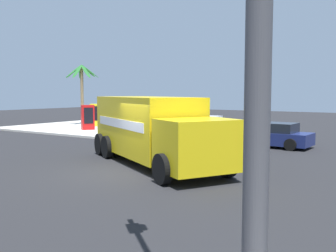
{
  "coord_description": "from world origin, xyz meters",
  "views": [
    {
      "loc": [
        -10.65,
        -9.14,
        2.9
      ],
      "look_at": [
        2.3,
        -0.47,
        1.57
      ],
      "focal_mm": 41.62,
      "sensor_mm": 36.0,
      "label": 1
    }
  ],
  "objects_px": {
    "delivery_truck": "(153,129)",
    "sedan_navy": "(271,135)",
    "vending_machine_blue": "(88,117)",
    "vending_machine_red": "(96,115)",
    "pickup_silver": "(208,126)",
    "palm_tree_far": "(82,83)"
  },
  "relations": [
    {
      "from": "pickup_silver",
      "to": "vending_machine_blue",
      "type": "xyz_separation_m",
      "value": [
        -1.7,
        9.28,
        0.34
      ]
    },
    {
      "from": "palm_tree_far",
      "to": "delivery_truck",
      "type": "bearing_deg",
      "value": -125.45
    },
    {
      "from": "delivery_truck",
      "to": "sedan_navy",
      "type": "relative_size",
      "value": 1.93
    },
    {
      "from": "delivery_truck",
      "to": "pickup_silver",
      "type": "distance_m",
      "value": 10.31
    },
    {
      "from": "sedan_navy",
      "to": "vending_machine_blue",
      "type": "relative_size",
      "value": 2.35
    },
    {
      "from": "sedan_navy",
      "to": "vending_machine_blue",
      "type": "distance_m",
      "value": 14.31
    },
    {
      "from": "pickup_silver",
      "to": "sedan_navy",
      "type": "bearing_deg",
      "value": -113.63
    },
    {
      "from": "sedan_navy",
      "to": "vending_machine_red",
      "type": "bearing_deg",
      "value": 78.9
    },
    {
      "from": "pickup_silver",
      "to": "vending_machine_red",
      "type": "distance_m",
      "value": 11.04
    },
    {
      "from": "delivery_truck",
      "to": "palm_tree_far",
      "type": "distance_m",
      "value": 19.58
    },
    {
      "from": "vending_machine_blue",
      "to": "pickup_silver",
      "type": "bearing_deg",
      "value": -79.6
    },
    {
      "from": "pickup_silver",
      "to": "sedan_navy",
      "type": "height_order",
      "value": "pickup_silver"
    },
    {
      "from": "sedan_navy",
      "to": "vending_machine_red",
      "type": "relative_size",
      "value": 2.35
    },
    {
      "from": "sedan_navy",
      "to": "vending_machine_blue",
      "type": "xyz_separation_m",
      "value": [
        0.49,
        14.3,
        0.44
      ]
    },
    {
      "from": "sedan_navy",
      "to": "palm_tree_far",
      "type": "distance_m",
      "value": 18.69
    },
    {
      "from": "vending_machine_blue",
      "to": "palm_tree_far",
      "type": "height_order",
      "value": "palm_tree_far"
    },
    {
      "from": "vending_machine_red",
      "to": "palm_tree_far",
      "type": "height_order",
      "value": "palm_tree_far"
    },
    {
      "from": "vending_machine_blue",
      "to": "palm_tree_far",
      "type": "bearing_deg",
      "value": 50.87
    },
    {
      "from": "palm_tree_far",
      "to": "sedan_navy",
      "type": "bearing_deg",
      "value": -101.17
    },
    {
      "from": "sedan_navy",
      "to": "delivery_truck",
      "type": "bearing_deg",
      "value": 163.76
    },
    {
      "from": "delivery_truck",
      "to": "vending_machine_red",
      "type": "height_order",
      "value": "delivery_truck"
    },
    {
      "from": "pickup_silver",
      "to": "vending_machine_red",
      "type": "bearing_deg",
      "value": 85.08
    }
  ]
}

